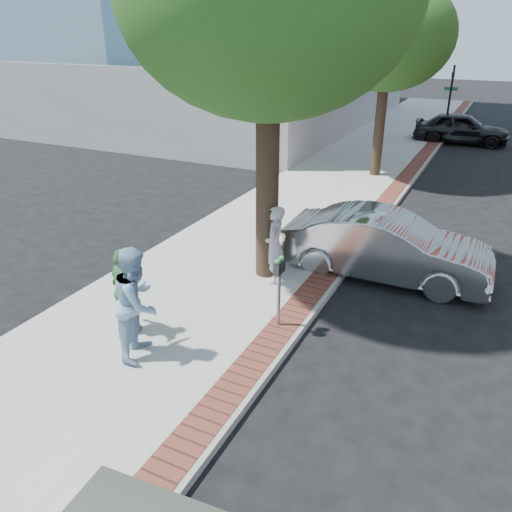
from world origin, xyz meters
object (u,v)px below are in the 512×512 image
Objects in this scene: person_gray at (275,245)px; person_green at (125,291)px; parking_meter at (279,278)px; bg_car at (461,128)px; person_officer at (138,302)px; sedan_silver at (386,246)px.

person_gray is 3.57m from person_green.
parking_meter is 0.86× the size of person_green.
person_gray is at bearing 116.84° from parking_meter.
parking_meter reaches higher than bg_car.
parking_meter is at bearing -61.18° from person_officer.
person_gray is 3.76m from person_officer.
sedan_silver is (3.83, 4.83, -0.21)m from person_green.
parking_meter is 20.76m from bg_car.
bg_car is at bearing -25.31° from person_officer.
person_green is 6.17m from sedan_silver.
bg_car is (3.77, 22.18, -0.20)m from person_green.
person_gray reaches higher than bg_car.
person_officer is (-1.84, -1.93, -0.02)m from parking_meter.
person_green is 0.35× the size of sedan_silver.
person_green is at bearing -42.09° from person_gray.
person_officer is at bearing 167.70° from bg_car.
person_gray is 0.38× the size of sedan_silver.
person_green is 0.36× the size of bg_car.
person_officer is 0.43× the size of sedan_silver.
person_officer is at bearing 148.31° from sedan_silver.
parking_meter is at bearing 157.85° from sedan_silver.
person_gray is at bearing -32.75° from person_officer.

